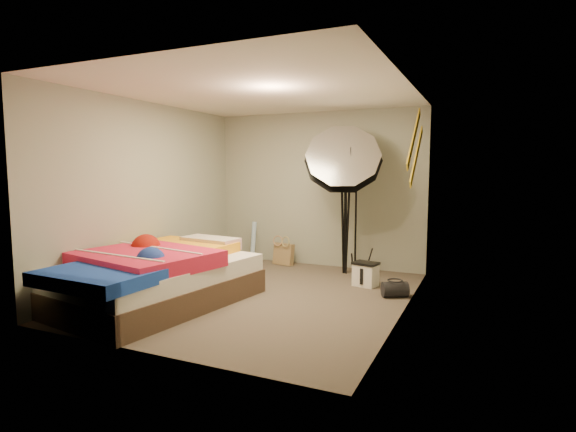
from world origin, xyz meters
The scene contains 15 objects.
floor centered at (0.00, 0.00, 0.00)m, with size 4.00×4.00×0.00m, color brown.
ceiling centered at (0.00, 0.00, 2.50)m, with size 4.00×4.00×0.00m, color silver.
wall_back centered at (0.00, 2.00, 1.25)m, with size 3.50×3.50×0.00m, color gray.
wall_front centered at (0.00, -2.00, 1.25)m, with size 3.50×3.50×0.00m, color gray.
wall_left centered at (-1.75, 0.00, 1.25)m, with size 4.00×4.00×0.00m, color gray.
wall_right centered at (1.75, 0.00, 1.25)m, with size 4.00×4.00×0.00m, color gray.
tote_bag centered at (-0.50, 1.76, 0.18)m, with size 0.36×0.11×0.36m, color #A18458.
wrapping_roll centered at (-1.08, 1.77, 0.34)m, with size 0.08×0.08×0.69m, color #508AC9.
camera_case centered at (1.09, 0.97, 0.15)m, with size 0.30×0.22×0.30m, color silver.
duffel_bag centered at (1.55, 0.60, 0.10)m, with size 0.19×0.19×0.31m, color black.
wall_stripe_upper centered at (1.73, 0.60, 1.95)m, with size 0.02×1.10×0.10m, color gold.
wall_stripe_lower centered at (1.73, 0.85, 1.75)m, with size 0.02×1.10×0.10m, color gold.
bed centered at (-0.98, -0.82, 0.33)m, with size 1.90×2.58×0.66m.
photo_umbrella centered at (0.63, 1.38, 1.68)m, with size 1.28×1.03×2.35m.
camera_tripod centered at (0.60, 1.60, 0.81)m, with size 0.09×0.09×1.42m.
Camera 1 is at (2.57, -4.90, 1.58)m, focal length 28.00 mm.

